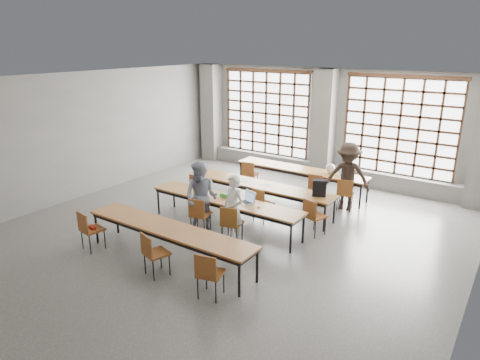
# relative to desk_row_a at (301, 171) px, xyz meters

# --- Properties ---
(floor) EXTENTS (11.00, 11.00, 0.00)m
(floor) POSITION_rel_desk_row_a_xyz_m (-0.05, -3.60, -0.66)
(floor) COLOR #4A4A47
(floor) RESTS_ON ground
(ceiling) EXTENTS (11.00, 11.00, 0.00)m
(ceiling) POSITION_rel_desk_row_a_xyz_m (-0.05, -3.60, 2.84)
(ceiling) COLOR silver
(ceiling) RESTS_ON floor
(wall_back) EXTENTS (10.00, 0.00, 10.00)m
(wall_back) POSITION_rel_desk_row_a_xyz_m (-0.05, 1.90, 1.09)
(wall_back) COLOR #62625F
(wall_back) RESTS_ON floor
(wall_left) EXTENTS (0.00, 11.00, 11.00)m
(wall_left) POSITION_rel_desk_row_a_xyz_m (-5.05, -3.60, 1.09)
(wall_left) COLOR #62625F
(wall_left) RESTS_ON floor
(column_left) EXTENTS (0.60, 0.55, 3.50)m
(column_left) POSITION_rel_desk_row_a_xyz_m (-4.55, 1.62, 1.09)
(column_left) COLOR #5A5A57
(column_left) RESTS_ON floor
(column_mid) EXTENTS (0.60, 0.55, 3.50)m
(column_mid) POSITION_rel_desk_row_a_xyz_m (-0.05, 1.62, 1.09)
(column_mid) COLOR #5A5A57
(column_mid) RESTS_ON floor
(window_left) EXTENTS (3.32, 0.12, 3.00)m
(window_left) POSITION_rel_desk_row_a_xyz_m (-2.30, 1.83, 1.24)
(window_left) COLOR white
(window_left) RESTS_ON wall_back
(window_right) EXTENTS (3.32, 0.12, 3.00)m
(window_right) POSITION_rel_desk_row_a_xyz_m (2.20, 1.83, 1.24)
(window_right) COLOR white
(window_right) RESTS_ON wall_back
(sill_ledge) EXTENTS (9.80, 0.35, 0.50)m
(sill_ledge) POSITION_rel_desk_row_a_xyz_m (-0.05, 1.70, -0.41)
(sill_ledge) COLOR #5A5A57
(sill_ledge) RESTS_ON floor
(desk_row_a) EXTENTS (4.00, 0.70, 0.73)m
(desk_row_a) POSITION_rel_desk_row_a_xyz_m (0.00, 0.00, 0.00)
(desk_row_a) COLOR brown
(desk_row_a) RESTS_ON floor
(desk_row_b) EXTENTS (4.00, 0.70, 0.73)m
(desk_row_b) POSITION_rel_desk_row_a_xyz_m (-0.19, -1.88, 0.00)
(desk_row_b) COLOR brown
(desk_row_b) RESTS_ON floor
(desk_row_c) EXTENTS (4.00, 0.70, 0.73)m
(desk_row_c) POSITION_rel_desk_row_a_xyz_m (-0.33, -3.28, 0.00)
(desk_row_c) COLOR brown
(desk_row_c) RESTS_ON floor
(desk_row_d) EXTENTS (4.00, 0.70, 0.73)m
(desk_row_d) POSITION_rel_desk_row_a_xyz_m (-0.30, -5.24, 0.00)
(desk_row_d) COLOR brown
(desk_row_d) RESTS_ON floor
(chair_back_left) EXTENTS (0.50, 0.50, 0.88)m
(chair_back_left) POSITION_rel_desk_row_a_xyz_m (-1.38, -0.63, -0.13)
(chair_back_left) COLOR brown
(chair_back_left) RESTS_ON floor
(chair_back_mid) EXTENTS (0.46, 0.47, 0.88)m
(chair_back_mid) POSITION_rel_desk_row_a_xyz_m (0.81, -0.63, -0.13)
(chair_back_mid) COLOR brown
(chair_back_mid) RESTS_ON floor
(chair_back_right) EXTENTS (0.50, 0.50, 0.88)m
(chair_back_right) POSITION_rel_desk_row_a_xyz_m (1.62, -0.63, -0.13)
(chair_back_right) COLOR brown
(chair_back_right) RESTS_ON floor
(chair_mid_left) EXTENTS (0.47, 0.47, 0.88)m
(chair_mid_left) POSITION_rel_desk_row_a_xyz_m (-1.80, -2.51, -0.13)
(chair_mid_left) COLOR brown
(chair_mid_left) RESTS_ON floor
(chair_mid_centre) EXTENTS (0.48, 0.48, 0.88)m
(chair_mid_centre) POSITION_rel_desk_row_a_xyz_m (0.20, -2.51, -0.13)
(chair_mid_centre) COLOR brown
(chair_mid_centre) RESTS_ON floor
(chair_mid_right) EXTENTS (0.53, 0.53, 0.88)m
(chair_mid_right) POSITION_rel_desk_row_a_xyz_m (1.58, -2.50, -0.13)
(chair_mid_right) COLOR maroon
(chair_mid_right) RESTS_ON floor
(chair_front_left) EXTENTS (0.50, 0.51, 0.88)m
(chair_front_left) POSITION_rel_desk_row_a_xyz_m (-0.62, -3.91, -0.13)
(chair_front_left) COLOR brown
(chair_front_left) RESTS_ON floor
(chair_front_right) EXTENTS (0.50, 0.51, 0.88)m
(chair_front_right) POSITION_rel_desk_row_a_xyz_m (0.28, -3.91, -0.13)
(chair_front_right) COLOR brown
(chair_front_right) RESTS_ON floor
(chair_near_left) EXTENTS (0.48, 0.49, 0.88)m
(chair_near_left) POSITION_rel_desk_row_a_xyz_m (-2.01, -5.87, -0.13)
(chair_near_left) COLOR brown
(chair_near_left) RESTS_ON floor
(chair_near_mid) EXTENTS (0.52, 0.53, 0.88)m
(chair_near_mid) POSITION_rel_desk_row_a_xyz_m (-0.12, -5.86, -0.13)
(chair_near_mid) COLOR brown
(chair_near_mid) RESTS_ON floor
(chair_near_right) EXTENTS (0.50, 0.51, 0.88)m
(chair_near_right) POSITION_rel_desk_row_a_xyz_m (1.22, -5.86, -0.13)
(chair_near_right) COLOR brown
(chair_near_right) RESTS_ON floor
(student_male) EXTENTS (0.64, 0.50, 1.55)m
(student_male) POSITION_rel_desk_row_a_xyz_m (0.27, -3.78, 0.11)
(student_male) COLOR silver
(student_male) RESTS_ON floor
(student_female) EXTENTS (0.96, 0.82, 1.70)m
(student_female) POSITION_rel_desk_row_a_xyz_m (-0.63, -3.78, 0.19)
(student_female) COLOR navy
(student_female) RESTS_ON floor
(student_back) EXTENTS (1.29, 0.93, 1.81)m
(student_back) POSITION_rel_desk_row_a_xyz_m (1.60, -0.50, 0.24)
(student_back) COLOR black
(student_back) RESTS_ON floor
(laptop_front) EXTENTS (0.43, 0.40, 0.26)m
(laptop_front) POSITION_rel_desk_row_a_xyz_m (0.23, -3.17, 0.13)
(laptop_front) COLOR silver
(laptop_front) RESTS_ON desk_row_c
(laptop_back) EXTENTS (0.45, 0.42, 0.26)m
(laptop_back) POSITION_rel_desk_row_a_xyz_m (1.33, 0.10, 0.13)
(laptop_back) COLOR silver
(laptop_back) RESTS_ON desk_row_a
(mouse) EXTENTS (0.10, 0.07, 0.04)m
(mouse) POSITION_rel_desk_row_a_xyz_m (0.62, -3.30, 0.08)
(mouse) COLOR white
(mouse) RESTS_ON desk_row_c
(green_box) EXTENTS (0.25, 0.09, 0.09)m
(green_box) POSITION_rel_desk_row_a_xyz_m (-0.38, -3.20, 0.11)
(green_box) COLOR green
(green_box) RESTS_ON desk_row_c
(phone) EXTENTS (0.14, 0.11, 0.01)m
(phone) POSITION_rel_desk_row_a_xyz_m (-0.15, -3.38, 0.07)
(phone) COLOR black
(phone) RESTS_ON desk_row_c
(paper_sheet_a) EXTENTS (0.36, 0.33, 0.00)m
(paper_sheet_a) POSITION_rel_desk_row_a_xyz_m (-0.79, -1.83, 0.07)
(paper_sheet_a) COLOR white
(paper_sheet_a) RESTS_ON desk_row_b
(paper_sheet_b) EXTENTS (0.31, 0.23, 0.00)m
(paper_sheet_b) POSITION_rel_desk_row_a_xyz_m (-0.49, -1.93, 0.07)
(paper_sheet_b) COLOR white
(paper_sheet_b) RESTS_ON desk_row_b
(paper_sheet_c) EXTENTS (0.32, 0.24, 0.00)m
(paper_sheet_c) POSITION_rel_desk_row_a_xyz_m (-0.09, -1.88, 0.07)
(paper_sheet_c) COLOR silver
(paper_sheet_c) RESTS_ON desk_row_b
(backpack) EXTENTS (0.37, 0.31, 0.40)m
(backpack) POSITION_rel_desk_row_a_xyz_m (1.41, -1.83, 0.27)
(backpack) COLOR black
(backpack) RESTS_ON desk_row_b
(plastic_bag) EXTENTS (0.32, 0.30, 0.29)m
(plastic_bag) POSITION_rel_desk_row_a_xyz_m (0.90, 0.05, 0.21)
(plastic_bag) COLOR silver
(plastic_bag) RESTS_ON desk_row_a
(red_pouch) EXTENTS (0.21, 0.12, 0.06)m
(red_pouch) POSITION_rel_desk_row_a_xyz_m (-2.00, -5.79, -0.16)
(red_pouch) COLOR maroon
(red_pouch) RESTS_ON chair_near_left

